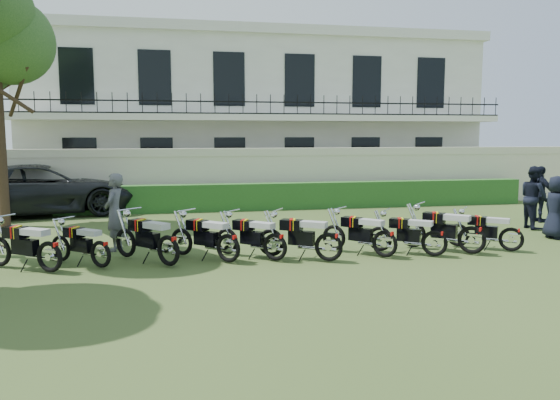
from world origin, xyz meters
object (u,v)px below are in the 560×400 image
Objects in this scene: suv at (43,190)px; motorcycle_3 at (228,241)px; motorcycle_1 at (100,248)px; motorcycle_9 at (512,233)px; motorcycle_4 at (275,240)px; motorcycle_5 at (329,240)px; inspector at (114,212)px; officer_5 at (540,194)px; officer_3 at (556,207)px; officer_4 at (534,197)px; motorcycle_7 at (435,237)px; motorcycle_8 at (472,233)px; motorcycle_2 at (168,243)px; motorcycle_6 at (385,237)px; motorcycle_0 at (49,249)px.

motorcycle_3 is at bearing -159.09° from suv.
motorcycle_1 is 9.54m from motorcycle_9.
motorcycle_5 is at bearing -63.66° from motorcycle_4.
officer_5 is (13.06, 1.85, -0.04)m from inspector.
officer_3 reaches higher than motorcycle_9.
inspector is (3.09, -6.66, 0.05)m from suv.
motorcycle_9 is (9.54, -0.21, -0.00)m from motorcycle_1.
motorcycle_7 is at bearing 127.72° from officer_4.
motorcycle_3 is (2.71, -0.04, 0.04)m from motorcycle_1.
suv reaches higher than motorcycle_5.
motorcycle_4 is (3.75, -0.07, 0.03)m from motorcycle_1.
motorcycle_7 is at bearing -52.29° from motorcycle_1.
motorcycle_8 is at bearing -51.67° from motorcycle_1.
motorcycle_7 is at bearing 114.75° from officer_5.
motorcycle_2 is 11.16m from officer_4.
motorcycle_2 is at bearing 137.18° from motorcycle_3.
officer_3 is at bearing 169.51° from officer_4.
motorcycle_2 reaches higher than motorcycle_6.
motorcycle_3 is at bearing 130.58° from motorcycle_8.
motorcycle_7 is 0.98× the size of motorcycle_8.
motorcycle_8 is at bearing 119.63° from officer_5.
motorcycle_2 is (2.38, 0.09, 0.01)m from motorcycle_0.
motorcycle_7 is at bearing -52.75° from motorcycle_4.
motorcycle_5 is 0.27× the size of suv.
officer_4 reaches higher than motorcycle_2.
motorcycle_7 is at bearing -44.35° from motorcycle_2.
officer_4 is (12.09, 0.81, -0.00)m from inspector.
motorcycle_8 is 0.84× the size of officer_4.
motorcycle_8 is (8.44, -0.30, 0.07)m from motorcycle_1.
inspector and officer_4 have the same top height.
motorcycle_4 is 10.17m from officer_5.
motorcycle_7 is 5.65m from officer_4.
motorcycle_1 is at bearing 133.99° from motorcycle_6.
officer_4 reaches higher than motorcycle_7.
motorcycle_0 is at bearing 133.45° from motorcycle_4.
motorcycle_8 is 4.82m from officer_4.
motorcycle_0 is 1.19× the size of motorcycle_9.
inspector is at bearing -167.73° from suv.
officer_4 is at bearing -34.55° from motorcycle_5.
motorcycle_0 is 12.83m from officer_3.
motorcycle_4 is 1.20m from motorcycle_5.
motorcycle_7 is 0.91× the size of officer_3.
motorcycle_0 is 1.00× the size of motorcycle_5.
motorcycle_1 is 0.91× the size of motorcycle_8.
officer_4 is at bearing -17.70° from motorcycle_6.
motorcycle_0 is at bearing -179.75° from suv.
motorcycle_2 is 6.05m from motorcycle_7.
motorcycle_8 is (4.69, -0.23, 0.04)m from motorcycle_4.
motorcycle_2 is at bearing 96.41° from officer_3.
officer_5 is (11.76, 3.85, 0.38)m from motorcycle_2.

